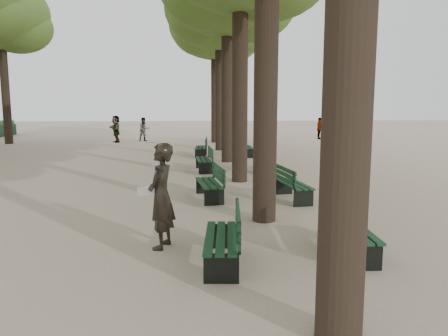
{
  "coord_description": "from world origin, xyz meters",
  "views": [
    {
      "loc": [
        -0.11,
        -6.43,
        2.6
      ],
      "look_at": [
        0.6,
        3.0,
        1.2
      ],
      "focal_mm": 35.0,
      "sensor_mm": 36.0,
      "label": 1
    }
  ],
  "objects": [
    {
      "name": "ground",
      "position": [
        0.0,
        0.0,
        0.0
      ],
      "size": [
        120.0,
        120.0,
        0.0
      ],
      "primitive_type": "plane",
      "color": "tan",
      "rests_on": "ground"
    },
    {
      "name": "tree_central_4",
      "position": [
        1.5,
        18.0,
        7.65
      ],
      "size": [
        6.0,
        6.0,
        9.95
      ],
      "color": "#33261C",
      "rests_on": "ground"
    },
    {
      "name": "tree_central_5",
      "position": [
        1.5,
        23.0,
        7.65
      ],
      "size": [
        6.0,
        6.0,
        9.95
      ],
      "color": "#33261C",
      "rests_on": "ground"
    },
    {
      "name": "tree_far_5",
      "position": [
        -12.0,
        23.0,
        8.14
      ],
      "size": [
        6.0,
        6.0,
        10.45
      ],
      "color": "#33261C",
      "rests_on": "ground"
    },
    {
      "name": "bench_left_0",
      "position": [
        0.37,
        0.39,
        0.27
      ],
      "size": [
        0.72,
        1.84,
        0.92
      ],
      "color": "black",
      "rests_on": "ground"
    },
    {
      "name": "bench_left_1",
      "position": [
        0.37,
        5.31,
        0.27
      ],
      "size": [
        0.78,
        1.86,
        0.92
      ],
      "color": "black",
      "rests_on": "ground"
    },
    {
      "name": "bench_left_2",
      "position": [
        0.37,
        10.36,
        0.27
      ],
      "size": [
        0.66,
        1.83,
        0.92
      ],
      "color": "black",
      "rests_on": "ground"
    },
    {
      "name": "bench_left_3",
      "position": [
        0.37,
        15.09,
        0.27
      ],
      "size": [
        0.69,
        1.83,
        0.92
      ],
      "color": "black",
      "rests_on": "ground"
    },
    {
      "name": "bench_right_0",
      "position": [
        2.63,
        0.71,
        0.27
      ],
      "size": [
        0.65,
        1.82,
        0.92
      ],
      "color": "black",
      "rests_on": "ground"
    },
    {
      "name": "bench_right_1",
      "position": [
        2.63,
        5.01,
        0.27
      ],
      "size": [
        0.78,
        1.85,
        0.92
      ],
      "color": "black",
      "rests_on": "ground"
    },
    {
      "name": "bench_right_2",
      "position": [
        2.63,
        10.16,
        0.27
      ],
      "size": [
        0.79,
        1.86,
        0.92
      ],
      "color": "black",
      "rests_on": "ground"
    },
    {
      "name": "bench_right_3",
      "position": [
        2.63,
        15.07,
        0.27
      ],
      "size": [
        0.64,
        1.82,
        0.92
      ],
      "color": "black",
      "rests_on": "ground"
    },
    {
      "name": "man_with_map",
      "position": [
        -0.66,
        1.29,
        0.96
      ],
      "size": [
        0.73,
        0.84,
        1.91
      ],
      "color": "black",
      "rests_on": "ground"
    },
    {
      "name": "pedestrian_c",
      "position": [
        9.3,
        25.11,
        0.79
      ],
      "size": [
        0.76,
        0.96,
        1.58
      ],
      "primitive_type": "imported",
      "rotation": [
        0.0,
        0.0,
        1.01
      ],
      "color": "#262628",
      "rests_on": "ground"
    },
    {
      "name": "pedestrian_a",
      "position": [
        -3.38,
        24.37,
        0.82
      ],
      "size": [
        0.86,
        0.65,
        1.64
      ],
      "primitive_type": "imported",
      "rotation": [
        0.0,
        0.0,
        0.46
      ],
      "color": "#262628",
      "rests_on": "ground"
    },
    {
      "name": "pedestrian_e",
      "position": [
        -5.17,
        23.48,
        0.91
      ],
      "size": [
        1.06,
        1.67,
        1.81
      ],
      "primitive_type": "imported",
      "rotation": [
        0.0,
        0.0,
        5.16
      ],
      "color": "#262628",
      "rests_on": "ground"
    }
  ]
}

